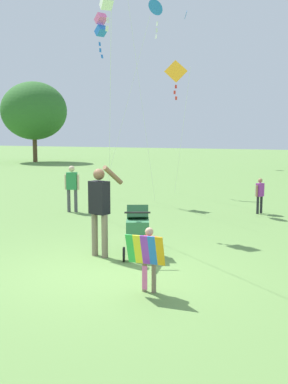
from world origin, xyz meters
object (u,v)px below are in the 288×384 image
kite_blue_high (155,11)px  person_red_shirt (72,185)px  person_adult_flyer (100,204)px  stroller (138,226)px  kite_orange_delta (101,26)px  kite_green_novelty (176,76)px  child_with_butterfly_kite (148,254)px  person_sitting_far (260,193)px

kite_blue_high → person_red_shirt: 6.53m
kite_blue_high → person_red_shirt: (-1.56, -2.90, -5.64)m
person_adult_flyer → stroller: 0.87m
person_red_shirt → kite_orange_delta: bearing=101.7°
person_adult_flyer → kite_green_novelty: bearing=100.7°
kite_green_novelty → person_red_shirt: bearing=-104.7°
kite_orange_delta → child_with_butterfly_kite: bearing=-57.6°
kite_orange_delta → kite_green_novelty: bearing=47.3°
person_red_shirt → kite_green_novelty: bearing=75.3°
stroller → person_sitting_far: bearing=75.9°
person_adult_flyer → stroller: (0.67, 0.34, -0.45)m
kite_blue_high → person_adult_flyer: bearing=-76.6°
child_with_butterfly_kite → kite_green_novelty: (-3.47, 11.00, 4.04)m
person_red_shirt → person_sitting_far: person_red_shirt is taller
child_with_butterfly_kite → person_adult_flyer: person_adult_flyer is taller
kite_green_novelty → person_sitting_far: (3.91, -3.40, -4.02)m
kite_blue_high → child_with_butterfly_kite: bearing=-68.5°
kite_blue_high → person_sitting_far: bearing=-13.2°
stroller → kite_orange_delta: 10.01m
kite_green_novelty → person_sitting_far: kite_green_novelty is taller
person_adult_flyer → person_red_shirt: person_adult_flyer is taller
person_sitting_far → kite_blue_high: bearing=166.8°
kite_green_novelty → person_sitting_far: size_ratio=4.92×
person_adult_flyer → person_red_shirt: size_ratio=1.27×
kite_orange_delta → kite_blue_high: kite_blue_high is taller
kite_green_novelty → person_red_shirt: 6.78m
kite_orange_delta → person_sitting_far: kite_orange_delta is taller
child_with_butterfly_kite → person_red_shirt: 7.43m
person_sitting_far → kite_green_novelty: bearing=139.0°
stroller → person_red_shirt: bearing=136.1°
kite_blue_high → person_red_shirt: bearing=-118.3°
child_with_butterfly_kite → kite_green_novelty: 12.22m
person_adult_flyer → kite_blue_high: size_ratio=0.27×
kite_orange_delta → kite_green_novelty: (2.08, 2.26, -1.60)m
child_with_butterfly_kite → kite_orange_delta: (-5.55, 8.74, 5.64)m
kite_blue_high → person_red_shirt: kite_blue_high is taller
person_adult_flyer → kite_blue_high: bearing=103.4°
person_adult_flyer → kite_orange_delta: bearing=118.2°
kite_orange_delta → person_adult_flyer: bearing=-61.8°
child_with_butterfly_kite → stroller: stroller is taller
child_with_butterfly_kite → kite_orange_delta: 11.80m
person_red_shirt → child_with_butterfly_kite: bearing=-48.7°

